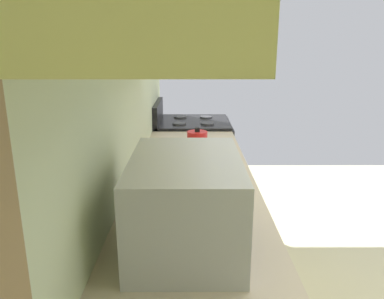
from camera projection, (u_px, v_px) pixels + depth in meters
wall_back at (108, 79)px, 1.63m from camera, size 3.92×0.12×2.82m
oven_range at (193, 171)px, 3.33m from camera, size 0.63×0.65×1.08m
microwave at (186, 202)px, 1.26m from camera, size 0.54×0.37×0.31m
bowl at (199, 181)px, 1.80m from camera, size 0.17×0.17×0.05m
kettle at (197, 141)px, 2.37m from camera, size 0.17×0.13×0.15m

